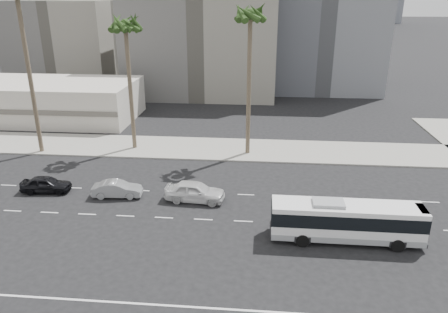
# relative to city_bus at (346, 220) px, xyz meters

# --- Properties ---
(ground) EXTENTS (700.00, 700.00, 0.00)m
(ground) POSITION_rel_city_bus_xyz_m (-4.02, 1.91, -1.52)
(ground) COLOR black
(ground) RESTS_ON ground
(sidewalk_north) EXTENTS (120.00, 7.00, 0.15)m
(sidewalk_north) POSITION_rel_city_bus_xyz_m (-4.02, 17.41, -1.45)
(sidewalk_north) COLOR gray
(sidewalk_north) RESTS_ON ground
(commercial_low) EXTENTS (22.00, 12.16, 5.00)m
(commercial_low) POSITION_rel_city_bus_xyz_m (-34.02, 27.90, 0.98)
(commercial_low) COLOR beige
(commercial_low) RESTS_ON ground
(midrise_beige_west) EXTENTS (24.00, 18.00, 18.00)m
(midrise_beige_west) POSITION_rel_city_bus_xyz_m (-16.02, 46.91, 7.48)
(midrise_beige_west) COLOR #65635E
(midrise_beige_west) RESTS_ON ground
(midrise_gray_center) EXTENTS (20.00, 20.00, 26.00)m
(midrise_gray_center) POSITION_rel_city_bus_xyz_m (3.98, 53.91, 11.48)
(midrise_gray_center) COLOR #56585F
(midrise_gray_center) RESTS_ON ground
(midrise_beige_far) EXTENTS (18.00, 16.00, 15.00)m
(midrise_beige_far) POSITION_rel_city_bus_xyz_m (-42.02, 51.91, 5.98)
(midrise_beige_far) COLOR #65635E
(midrise_beige_far) RESTS_ON ground
(city_bus) EXTENTS (10.10, 2.47, 2.89)m
(city_bus) POSITION_rel_city_bus_xyz_m (0.00, 0.00, 0.00)
(city_bus) COLOR white
(city_bus) RESTS_ON ground
(car_a) EXTENTS (2.31, 5.01, 1.66)m
(car_a) POSITION_rel_city_bus_xyz_m (-11.11, 4.96, -0.69)
(car_a) COLOR silver
(car_a) RESTS_ON ground
(car_b) EXTENTS (1.80, 4.19, 1.34)m
(car_b) POSITION_rel_city_bus_xyz_m (-17.67, 5.14, -0.85)
(car_b) COLOR gray
(car_b) RESTS_ON ground
(car_c) EXTENTS (2.01, 4.25, 1.40)m
(car_c) POSITION_rel_city_bus_xyz_m (-23.99, 5.47, -0.82)
(car_c) COLOR black
(car_c) RESTS_ON ground
(palm_near) EXTENTS (4.51, 4.51, 15.20)m
(palm_near) POSITION_rel_city_bus_xyz_m (-7.28, 16.30, 12.25)
(palm_near) COLOR brown
(palm_near) RESTS_ON ground
(palm_mid) EXTENTS (4.58, 4.58, 14.17)m
(palm_mid) POSITION_rel_city_bus_xyz_m (-19.65, 16.87, 11.23)
(palm_mid) COLOR brown
(palm_mid) RESTS_ON ground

